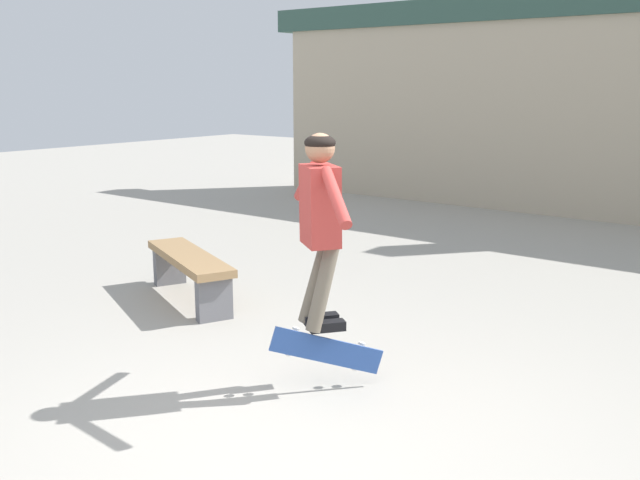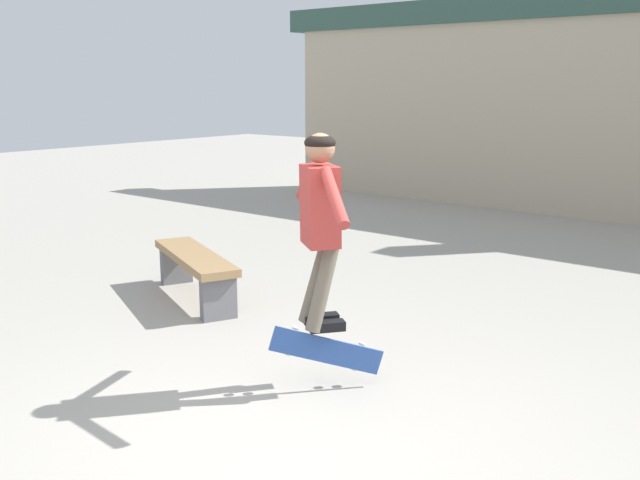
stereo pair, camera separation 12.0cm
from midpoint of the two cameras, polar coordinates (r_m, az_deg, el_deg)
ground_plane at (r=4.74m, az=-1.87°, el=-15.50°), size 40.00×40.00×0.00m
park_bench at (r=7.51m, az=-9.52°, el=-2.07°), size 1.70×1.05×0.50m
skater at (r=5.04m, az=0.69°, el=2.07°), size 1.06×0.83×1.41m
skateboard_flipping at (r=5.28m, az=1.20°, el=-8.84°), size 0.57×0.67×0.43m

